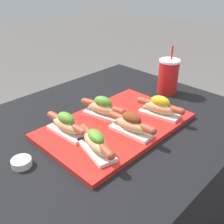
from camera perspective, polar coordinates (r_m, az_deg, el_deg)
patio_table at (r=1.23m, az=-0.95°, el=-16.79°), size 1.06×0.86×0.73m
serving_tray at (r=0.96m, az=0.85°, el=-2.96°), size 0.54×0.34×0.02m
hot_dog_0 at (r=0.80m, az=-3.49°, el=-6.63°), size 0.09×0.19×0.07m
hot_dog_1 at (r=0.89m, az=4.23°, el=-2.60°), size 0.07×0.20×0.08m
hot_dog_2 at (r=1.01m, az=10.36°, el=1.10°), size 0.09×0.19×0.08m
hot_dog_3 at (r=0.90m, az=-9.87°, el=-2.67°), size 0.07×0.20×0.08m
hot_dog_4 at (r=0.99m, az=-2.04°, el=0.95°), size 0.09×0.19×0.08m
sauce_bowl at (r=0.83m, az=-19.04°, el=-10.34°), size 0.06×0.06×0.02m
drink_cup at (r=1.24m, az=12.12°, el=7.58°), size 0.09×0.09×0.22m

